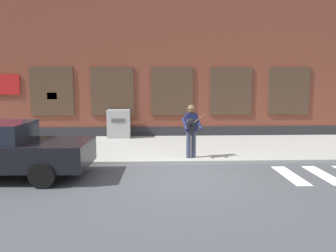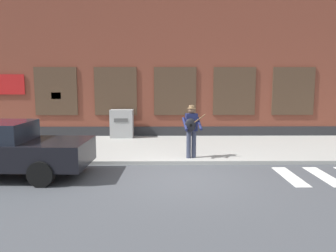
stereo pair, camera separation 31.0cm
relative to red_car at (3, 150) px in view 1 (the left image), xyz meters
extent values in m
plane|color=#424449|center=(4.94, -0.18, -0.77)|extent=(160.00, 160.00, 0.00)
cube|color=#9E9E99|center=(4.94, 3.63, -0.71)|extent=(28.00, 4.90, 0.12)
cube|color=brown|center=(4.94, 8.08, 3.71)|extent=(28.00, 4.00, 8.96)
cube|color=#28282B|center=(4.94, 6.06, -0.50)|extent=(28.00, 0.04, 0.55)
cube|color=#473323|center=(-0.47, 6.05, 1.41)|extent=(1.92, 0.06, 2.17)
cube|color=black|center=(-0.47, 6.04, 1.41)|extent=(1.80, 0.03, 2.05)
cube|color=#473323|center=(2.23, 6.05, 1.41)|extent=(1.92, 0.06, 2.17)
cube|color=black|center=(2.23, 6.04, 1.41)|extent=(1.80, 0.03, 2.05)
cube|color=#473323|center=(4.94, 6.05, 1.41)|extent=(1.92, 0.06, 2.17)
cube|color=black|center=(4.94, 6.04, 1.41)|extent=(1.80, 0.03, 2.05)
cube|color=#473323|center=(7.64, 6.05, 1.41)|extent=(1.92, 0.06, 2.17)
cube|color=black|center=(7.64, 6.04, 1.41)|extent=(1.80, 0.03, 2.05)
cube|color=#473323|center=(10.34, 6.05, 1.41)|extent=(1.92, 0.06, 2.17)
cube|color=black|center=(10.34, 6.04, 1.41)|extent=(1.80, 0.03, 2.05)
cube|color=red|center=(-2.57, 6.04, 1.71)|extent=(1.40, 0.04, 0.90)
cube|color=yellow|center=(-0.47, 6.03, 1.21)|extent=(0.44, 0.02, 0.30)
cube|color=silver|center=(7.94, -0.12, -0.76)|extent=(0.42, 1.90, 0.01)
cube|color=silver|center=(8.90, -0.12, -0.76)|extent=(0.42, 1.90, 0.01)
cube|color=black|center=(0.05, 0.00, -0.10)|extent=(4.65, 1.98, 0.68)
cube|color=silver|center=(2.33, 0.50, -0.03)|extent=(0.07, 0.24, 0.12)
cube|color=silver|center=(2.29, -0.64, -0.03)|extent=(0.07, 0.24, 0.12)
cylinder|color=black|center=(1.41, 0.83, -0.44)|extent=(0.67, 0.26, 0.66)
cylinder|color=black|center=(1.36, -0.92, -0.44)|extent=(0.67, 0.26, 0.66)
cylinder|color=#33384C|center=(5.42, 1.68, -0.20)|extent=(0.15, 0.15, 0.90)
cylinder|color=#33384C|center=(5.25, 1.63, -0.20)|extent=(0.15, 0.15, 0.90)
cube|color=#191E47|center=(5.33, 1.67, 0.54)|extent=(0.41, 0.28, 0.57)
sphere|color=brown|center=(5.33, 1.67, 0.93)|extent=(0.22, 0.22, 0.22)
cylinder|color=olive|center=(5.33, 1.67, 0.99)|extent=(0.28, 0.27, 0.02)
cylinder|color=olive|center=(5.33, 1.67, 1.04)|extent=(0.18, 0.18, 0.09)
cylinder|color=#191E47|center=(5.59, 1.61, 0.50)|extent=(0.18, 0.52, 0.39)
cylinder|color=#191E47|center=(5.12, 1.53, 0.50)|extent=(0.18, 0.52, 0.39)
ellipsoid|color=black|center=(5.29, 1.48, 0.47)|extent=(0.38, 0.18, 0.44)
cylinder|color=black|center=(5.30, 1.42, 0.47)|extent=(0.09, 0.03, 0.09)
cylinder|color=brown|center=(5.55, 1.50, 0.65)|extent=(0.47, 0.12, 0.34)
cube|color=#9E9E9E|center=(2.54, 5.63, -0.02)|extent=(1.01, 0.60, 1.25)
cube|color=#4C4C4C|center=(2.54, 5.32, 0.17)|extent=(0.60, 0.02, 0.16)
camera|label=1|loc=(4.16, -8.90, 1.86)|focal=35.00mm
camera|label=2|loc=(4.47, -8.90, 1.86)|focal=35.00mm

